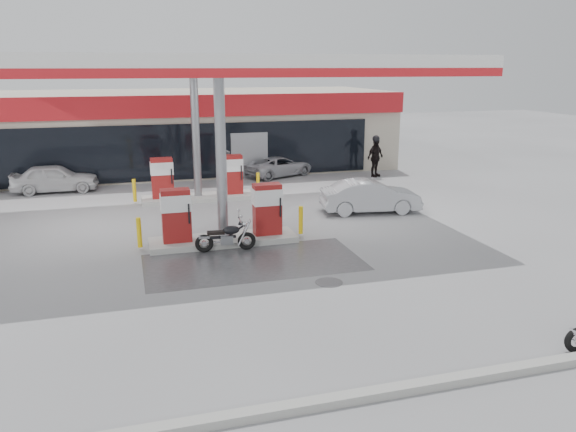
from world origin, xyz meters
name	(u,v)px	position (x,y,z in m)	size (l,w,h in m)	color
ground	(236,264)	(0.00, 0.00, 0.00)	(90.00, 90.00, 0.00)	gray
wet_patch	(254,262)	(0.50, 0.00, 0.00)	(6.00, 3.00, 0.00)	#4C4C4F
drain_cover	(329,282)	(2.00, -2.00, 0.00)	(0.70, 0.70, 0.01)	#38383A
kerb	(320,403)	(0.00, -7.00, 0.07)	(28.00, 0.25, 0.15)	gray
store_building	(178,130)	(0.01, 15.94, 2.01)	(22.00, 8.22, 4.00)	beige
canopy	(204,67)	(0.00, 5.00, 5.27)	(16.00, 10.02, 5.51)	silver
pump_island_near	(223,221)	(0.00, 2.00, 0.71)	(5.14, 1.30, 1.78)	#9E9E99
pump_island_far	(198,183)	(0.00, 8.00, 0.71)	(5.14, 1.30, 1.78)	#9E9E99
parked_motorcycle	(227,238)	(-0.04, 1.20, 0.41)	(1.80, 0.69, 0.92)	black
sedan_white	(55,178)	(-5.75, 11.20, 0.61)	(1.44, 3.57, 1.22)	silver
attendant	(227,171)	(1.41, 9.31, 0.90)	(0.87, 0.68, 1.80)	#5C5C61
hatchback_silver	(371,196)	(5.91, 4.20, 0.60)	(1.28, 3.67, 1.21)	#A5A7AD
parked_car_right	(279,166)	(4.50, 12.00, 0.50)	(1.65, 3.57, 0.99)	#ABADB4
biker_walking	(375,157)	(9.00, 10.54, 0.96)	(1.12, 0.47, 1.91)	black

